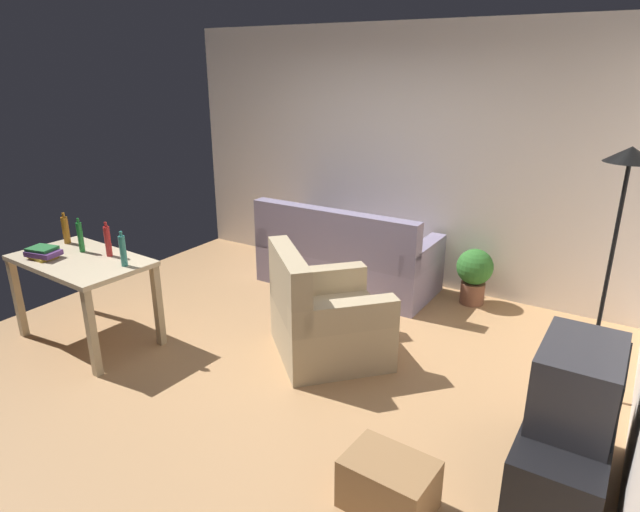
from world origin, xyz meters
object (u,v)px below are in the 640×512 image
Objects in this scene: couch at (345,260)px; potted_plant at (474,272)px; bottle_amber at (66,230)px; bottle_green at (80,237)px; armchair at (323,318)px; torchiere_lamp at (621,208)px; desk at (82,270)px; bottle_red at (108,241)px; tv at (579,383)px; book_stack at (43,253)px; storage_box at (389,484)px; bottle_tall at (123,251)px; tv_stand at (565,454)px.

couch reaches higher than potted_plant.
bottle_green is (0.32, -0.08, 0.01)m from bottle_amber.
bottle_green is (-1.98, -0.76, 0.57)m from armchair.
torchiere_lamp reaches higher than desk.
bottle_green is 1.01× the size of bottle_red.
book_stack is (-4.08, -0.43, 0.11)m from tv.
couch reaches higher than storage_box.
book_stack is (-3.30, 0.21, 0.66)m from storage_box.
bottle_red is (-2.44, -2.36, 0.56)m from potted_plant.
tv is at bearing 1.64° from bottle_red.
potted_plant is at bearing 44.09° from bottle_red.
bottle_amber reaches higher than armchair.
couch is 2.37m from bottle_tall.
bottle_tall reaches higher than couch.
bottle_green is at bearing 55.84° from couch.
desk is 4.18× the size of bottle_red.
bottle_amber is at bearing 170.89° from storage_box.
bottle_red is at bearing 91.64° from tv.
tv is 4.10m from book_stack.
armchair is at bearing 20.88° from bottle_green.
bottle_amber is (-1.75, -2.03, 0.58)m from couch.
bottle_red is at bearing 37.78° from book_stack.
couch and armchair have the same top height.
tv_stand is 1.61m from torchiere_lamp.
tv_stand is at bearing 7.94° from desk.
tv_stand is at bearing 39.45° from storage_box.
bottle_red is 1.03× the size of book_stack.
tv is 2.02× the size of bottle_red.
bottle_tall is (-3.34, -1.30, -0.52)m from torchiere_lamp.
tv reaches higher than book_stack.
bottle_tall is 1.01× the size of book_stack.
bottle_green is at bearing -13.66° from bottle_amber.
bottle_amber reaches higher than storage_box.
potted_plant is at bearing -166.49° from couch.
storage_box is at bearing 129.32° from tv.
bottle_tall reaches higher than book_stack.
tv_stand is at bearing 1.65° from bottle_red.
bottle_green is 0.32m from book_stack.
storage_box is (1.18, -1.24, -0.17)m from armchair.
potted_plant is (-1.21, 2.26, 0.09)m from tv_stand.
tv_stand is 1.93× the size of potted_plant.
torchiere_lamp reaches higher than armchair.
couch is 6.49× the size of book_stack.
desk is at bearing 94.14° from tv.
tv is at bearing -61.81° from potted_plant.
book_stack is at bearing -145.26° from desk.
bottle_green is (-1.43, -2.11, 0.59)m from couch.
tv_stand is 0.46m from tv.
bottle_red is at bearing -161.69° from torchiere_lamp.
couch is at bearing 63.47° from desk.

